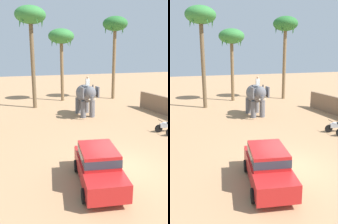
# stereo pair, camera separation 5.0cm
# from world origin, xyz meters

# --- Properties ---
(ground_plane) EXTENTS (120.00, 120.00, 0.00)m
(ground_plane) POSITION_xyz_m (0.00, 0.00, 0.00)
(ground_plane) COLOR tan
(car_sedan_foreground) EXTENTS (2.55, 4.37, 1.70)m
(car_sedan_foreground) POSITION_xyz_m (-1.59, -0.88, 0.93)
(car_sedan_foreground) COLOR red
(car_sedan_foreground) RESTS_ON ground
(elephant_with_mahout) EXTENTS (1.83, 3.93, 3.88)m
(elephant_with_mahout) POSITION_xyz_m (2.39, 10.66, 1.99)
(elephant_with_mahout) COLOR slate
(elephant_with_mahout) RESTS_ON ground
(motorcycle_end_of_row) EXTENTS (1.80, 0.55, 0.94)m
(motorcycle_end_of_row) POSITION_xyz_m (6.30, 3.83, 0.46)
(motorcycle_end_of_row) COLOR black
(motorcycle_end_of_row) RESTS_ON ground
(palm_tree_near_hut) EXTENTS (3.20, 3.20, 10.62)m
(palm_tree_near_hut) POSITION_xyz_m (9.33, 17.89, 9.28)
(palm_tree_near_hut) COLOR brown
(palm_tree_near_hut) RESTS_ON ground
(palm_tree_left_of_road) EXTENTS (3.20, 3.20, 10.72)m
(palm_tree_left_of_road) POSITION_xyz_m (-1.64, 16.00, 9.36)
(palm_tree_left_of_road) COLOR brown
(palm_tree_left_of_road) RESTS_ON ground
(palm_tree_far_back) EXTENTS (3.20, 3.20, 8.98)m
(palm_tree_far_back) POSITION_xyz_m (2.47, 19.00, 7.78)
(palm_tree_far_back) COLOR brown
(palm_tree_far_back) RESTS_ON ground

